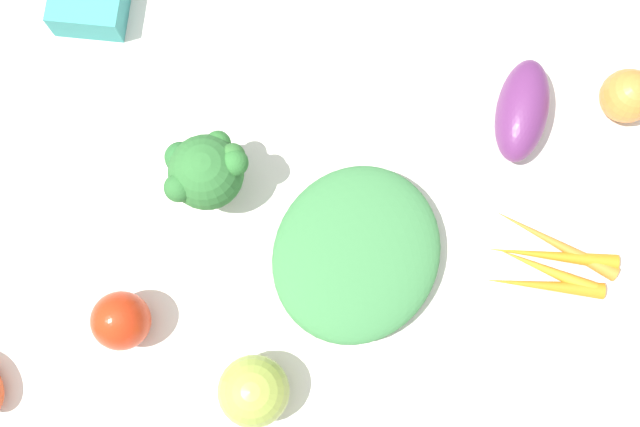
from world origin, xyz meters
The scene contains 8 objects.
tablecloth centered at (0.00, 0.00, 1.00)cm, with size 104.00×76.00×2.00cm, color silver.
leafy_greens_clump centered at (-5.29, 4.95, 4.73)cm, with size 24.17×21.50×5.45cm, color #3D7E43.
eggplant centered at (-25.67, -16.59, 5.46)cm, with size 14.65×6.92×6.92cm, color #622A61.
broccoli_head centered at (14.90, -2.95, 9.30)cm, with size 11.13×10.27×12.07cm.
heirloom_tomato_green centered at (5.81, 23.68, 6.48)cm, with size 8.95×8.95×8.95cm, color #9AAE43.
bell_pepper_red centered at (23.43, 16.80, 6.48)cm, with size 7.43×7.43×8.97cm, color red.
carrot_bunch centered at (-30.89, 3.37, 3.06)cm, with size 17.53×11.41×2.18cm.
heirloom_tomato_orange centered at (-39.66, -20.05, 5.67)cm, with size 7.34×7.34×7.34cm, color orange.
Camera 1 is at (-2.17, 21.12, 103.75)cm, focal length 43.18 mm.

